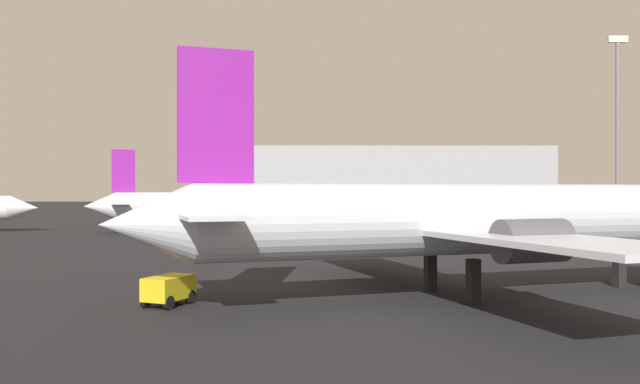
# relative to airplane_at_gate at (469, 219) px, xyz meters

# --- Properties ---
(airplane_at_gate) EXTENTS (33.85, 26.90, 11.04)m
(airplane_at_gate) POSITION_rel_airplane_at_gate_xyz_m (0.00, 0.00, 0.00)
(airplane_at_gate) COLOR silver
(airplane_at_gate) RESTS_ON ground_plane
(airplane_far_left) EXTENTS (32.25, 19.10, 9.81)m
(airplane_far_left) POSITION_rel_airplane_at_gate_xyz_m (-18.15, 48.12, -0.40)
(airplane_far_left) COLOR silver
(airplane_far_left) RESTS_ON ground_plane
(baggage_cart) EXTENTS (2.14, 2.72, 1.30)m
(baggage_cart) POSITION_rel_airplane_at_gate_xyz_m (-13.85, -2.58, -2.93)
(baggage_cart) COLOR gold
(baggage_cart) RESTS_ON ground_plane
(light_mast_right) EXTENTS (2.40, 0.50, 24.10)m
(light_mast_right) POSITION_rel_airplane_at_gate_xyz_m (29.84, 49.35, 9.67)
(light_mast_right) COLOR slate
(light_mast_right) RESTS_ON ground_plane
(terminal_building) EXTENTS (60.11, 26.37, 13.51)m
(terminal_building) POSITION_rel_airplane_at_gate_xyz_m (8.04, 104.80, 3.07)
(terminal_building) COLOR #999EA3
(terminal_building) RESTS_ON ground_plane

